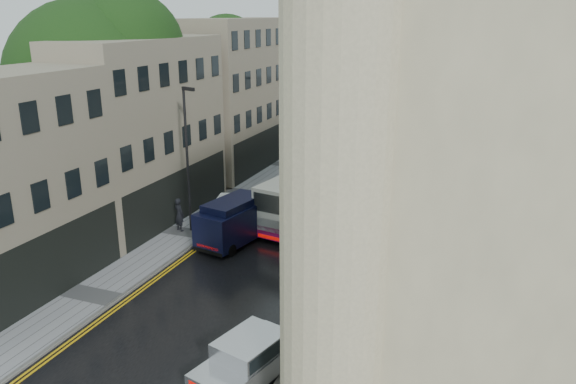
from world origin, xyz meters
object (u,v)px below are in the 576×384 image
Objects in this scene: white_lorry at (363,154)px; tree_near at (92,109)px; cream_bus at (278,202)px; pedestrian at (179,214)px; navy_van at (203,226)px; lamp_post_far at (296,123)px; white_van at (209,224)px; silver_hatchback at (200,370)px; tree_far at (203,93)px; lamp_post_near at (187,161)px.

tree_near is at bearing -136.47° from white_lorry.
tree_near reaches higher than cream_bus.
navy_van is at bearing 168.75° from pedestrian.
lamp_post_far reaches higher than navy_van.
white_van is 2.12m from pedestrian.
lamp_post_far reaches higher than pedestrian.
silver_hatchback is 12.45m from navy_van.
white_lorry is at bearing 82.59° from navy_van.
white_van is 17.12m from lamp_post_far.
tree_near is at bearing -91.32° from tree_far.
cream_bus is 1.40× the size of lamp_post_near.
lamp_post_near reaches higher than pedestrian.
white_lorry is 15.14m from white_van.
white_van reaches higher than silver_hatchback.
tree_far is at bearing 105.95° from white_van.
lamp_post_far is at bearing 116.27° from cream_bus.
lamp_post_near reaches higher than white_van.
tree_far reaches higher than cream_bus.
white_van is at bearing -111.64° from white_lorry.
silver_hatchback is 2.17× the size of pedestrian.
white_lorry is at bearing 54.51° from white_van.
tree_near reaches higher than silver_hatchback.
tree_far is at bearing 88.68° from tree_near.
lamp_post_near reaches higher than white_lorry.
silver_hatchback is 30.22m from lamp_post_far.
white_lorry is 1.23× the size of lamp_post_far.
tree_far is 1.41× the size of white_lorry.
pedestrian is at bearing -6.21° from tree_near.
white_van is at bearing -125.03° from cream_bus.
navy_van is 3.01m from pedestrian.
white_lorry reaches higher than pedestrian.
pedestrian is at bearing 157.83° from navy_van.
lamp_post_near is (-1.92, 1.93, 2.99)m from navy_van.
cream_bus is at bearing -44.50° from tree_far.
lamp_post_far reaches higher than cream_bus.
silver_hatchback is (0.88, -26.30, -1.50)m from white_lorry.
white_lorry reaches higher than navy_van.
tree_far is at bearing 145.49° from cream_bus.
navy_van is at bearing -110.64° from cream_bus.
silver_hatchback is (14.40, -26.19, -5.39)m from tree_far.
white_lorry is 4.39× the size of pedestrian.
pedestrian is 0.24× the size of lamp_post_near.
white_van is at bearing 132.41° from silver_hatchback.
lamp_post_near is at bearing -117.62° from white_lorry.
navy_van is 0.73× the size of lamp_post_far.
white_van is 1.96× the size of pedestrian.
white_lorry reaches higher than white_van.
cream_bus is 5.91m from lamp_post_near.
silver_hatchback is at bearing -37.76° from lamp_post_near.
navy_van is at bearing -14.96° from tree_near.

